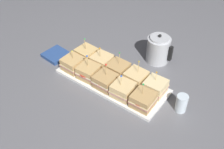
{
  "coord_description": "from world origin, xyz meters",
  "views": [
    {
      "loc": [
        0.74,
        -1.0,
        1.16
      ],
      "look_at": [
        0.0,
        0.0,
        0.06
      ],
      "focal_mm": 45.0,
      "sensor_mm": 36.0,
      "label": 1
    }
  ],
  "objects_px": {
    "sandwich_front_center": "(105,81)",
    "sandwich_front_far_right": "(143,100)",
    "napkin_stack": "(56,55)",
    "sandwich_front_far_left": "(73,64)",
    "sandwich_back_right": "(136,78)",
    "sandwich_back_center": "(118,69)",
    "sandwich_front_right": "(123,90)",
    "kettle_steel": "(158,49)",
    "sandwich_front_left": "(89,72)",
    "serving_platter": "(112,81)",
    "sandwich_back_left": "(102,61)",
    "sandwich_back_far_right": "(155,87)",
    "drinking_glass": "(181,103)",
    "sandwich_back_far_left": "(86,54)"
  },
  "relations": [
    {
      "from": "serving_platter",
      "to": "sandwich_front_far_left",
      "type": "height_order",
      "value": "sandwich_front_far_left"
    },
    {
      "from": "sandwich_back_left",
      "to": "sandwich_back_far_left",
      "type": "bearing_deg",
      "value": -179.78
    },
    {
      "from": "sandwich_front_far_left",
      "to": "sandwich_back_right",
      "type": "relative_size",
      "value": 0.86
    },
    {
      "from": "sandwich_front_right",
      "to": "sandwich_back_right",
      "type": "bearing_deg",
      "value": 88.11
    },
    {
      "from": "sandwich_front_far_right",
      "to": "sandwich_front_left",
      "type": "bearing_deg",
      "value": 179.37
    },
    {
      "from": "serving_platter",
      "to": "sandwich_front_left",
      "type": "xyz_separation_m",
      "value": [
        -0.13,
        -0.06,
        0.05
      ]
    },
    {
      "from": "serving_platter",
      "to": "sandwich_back_right",
      "type": "distance_m",
      "value": 0.15
    },
    {
      "from": "kettle_steel",
      "to": "sandwich_front_left",
      "type": "bearing_deg",
      "value": -120.5
    },
    {
      "from": "napkin_stack",
      "to": "sandwich_front_far_left",
      "type": "bearing_deg",
      "value": -12.17
    },
    {
      "from": "sandwich_front_right",
      "to": "sandwich_front_far_left",
      "type": "bearing_deg",
      "value": 179.32
    },
    {
      "from": "sandwich_front_far_right",
      "to": "sandwich_back_far_left",
      "type": "xyz_separation_m",
      "value": [
        -0.51,
        0.13,
        -0.0
      ]
    },
    {
      "from": "sandwich_front_left",
      "to": "sandwich_back_far_left",
      "type": "xyz_separation_m",
      "value": [
        -0.12,
        0.13,
        -0.0
      ]
    },
    {
      "from": "sandwich_front_left",
      "to": "sandwich_back_far_left",
      "type": "bearing_deg",
      "value": 134.88
    },
    {
      "from": "sandwich_front_right",
      "to": "napkin_stack",
      "type": "xyz_separation_m",
      "value": [
        -0.58,
        0.05,
        -0.05
      ]
    },
    {
      "from": "sandwich_front_right",
      "to": "drinking_glass",
      "type": "distance_m",
      "value": 0.32
    },
    {
      "from": "sandwich_back_center",
      "to": "sandwich_front_far_left",
      "type": "bearing_deg",
      "value": -154.59
    },
    {
      "from": "drinking_glass",
      "to": "serving_platter",
      "type": "bearing_deg",
      "value": -174.51
    },
    {
      "from": "sandwich_front_left",
      "to": "sandwich_front_center",
      "type": "distance_m",
      "value": 0.13
    },
    {
      "from": "kettle_steel",
      "to": "sandwich_back_right",
      "type": "bearing_deg",
      "value": -86.74
    },
    {
      "from": "sandwich_front_far_right",
      "to": "kettle_steel",
      "type": "height_order",
      "value": "kettle_steel"
    },
    {
      "from": "sandwich_back_right",
      "to": "sandwich_back_center",
      "type": "bearing_deg",
      "value": 179.98
    },
    {
      "from": "sandwich_back_far_left",
      "to": "napkin_stack",
      "type": "height_order",
      "value": "sandwich_back_far_left"
    },
    {
      "from": "kettle_steel",
      "to": "sandwich_back_center",
      "type": "bearing_deg",
      "value": -111.24
    },
    {
      "from": "sandwich_front_left",
      "to": "napkin_stack",
      "type": "relative_size",
      "value": 1.01
    },
    {
      "from": "sandwich_front_right",
      "to": "sandwich_back_center",
      "type": "height_order",
      "value": "sandwich_back_center"
    },
    {
      "from": "sandwich_back_far_right",
      "to": "drinking_glass",
      "type": "height_order",
      "value": "sandwich_back_far_right"
    },
    {
      "from": "sandwich_front_center",
      "to": "napkin_stack",
      "type": "height_order",
      "value": "sandwich_front_center"
    },
    {
      "from": "drinking_glass",
      "to": "napkin_stack",
      "type": "height_order",
      "value": "drinking_glass"
    },
    {
      "from": "serving_platter",
      "to": "sandwich_front_center",
      "type": "xyz_separation_m",
      "value": [
        0.0,
        -0.07,
        0.05
      ]
    },
    {
      "from": "serving_platter",
      "to": "kettle_steel",
      "type": "distance_m",
      "value": 0.37
    },
    {
      "from": "serving_platter",
      "to": "napkin_stack",
      "type": "relative_size",
      "value": 4.27
    },
    {
      "from": "sandwich_front_center",
      "to": "sandwich_back_center",
      "type": "bearing_deg",
      "value": 89.93
    },
    {
      "from": "sandwich_front_center",
      "to": "sandwich_front_far_right",
      "type": "height_order",
      "value": "sandwich_front_center"
    },
    {
      "from": "sandwich_back_right",
      "to": "napkin_stack",
      "type": "distance_m",
      "value": 0.59
    },
    {
      "from": "sandwich_back_right",
      "to": "sandwich_front_right",
      "type": "bearing_deg",
      "value": -91.89
    },
    {
      "from": "serving_platter",
      "to": "sandwich_back_left",
      "type": "distance_m",
      "value": 0.15
    },
    {
      "from": "sandwich_front_far_right",
      "to": "serving_platter",
      "type": "bearing_deg",
      "value": 165.63
    },
    {
      "from": "sandwich_front_center",
      "to": "sandwich_front_right",
      "type": "distance_m",
      "value": 0.12
    },
    {
      "from": "sandwich_back_center",
      "to": "drinking_glass",
      "type": "distance_m",
      "value": 0.43
    },
    {
      "from": "sandwich_front_center",
      "to": "napkin_stack",
      "type": "distance_m",
      "value": 0.46
    },
    {
      "from": "sandwich_front_far_left",
      "to": "napkin_stack",
      "type": "xyz_separation_m",
      "value": [
        -0.2,
        0.04,
        -0.05
      ]
    },
    {
      "from": "sandwich_back_center",
      "to": "drinking_glass",
      "type": "bearing_deg",
      "value": -2.68
    },
    {
      "from": "sandwich_front_right",
      "to": "sandwich_back_far_right",
      "type": "distance_m",
      "value": 0.18
    },
    {
      "from": "sandwich_front_center",
      "to": "sandwich_back_center",
      "type": "xyz_separation_m",
      "value": [
        0.0,
        0.13,
        -0.0
      ]
    },
    {
      "from": "sandwich_front_far_right",
      "to": "napkin_stack",
      "type": "xyz_separation_m",
      "value": [
        -0.71,
        0.05,
        -0.05
      ]
    },
    {
      "from": "sandwich_back_center",
      "to": "kettle_steel",
      "type": "relative_size",
      "value": 0.81
    },
    {
      "from": "napkin_stack",
      "to": "serving_platter",
      "type": "bearing_deg",
      "value": 2.35
    },
    {
      "from": "sandwich_front_left",
      "to": "sandwich_front_far_right",
      "type": "xyz_separation_m",
      "value": [
        0.38,
        -0.0,
        -0.0
      ]
    },
    {
      "from": "sandwich_front_center",
      "to": "sandwich_back_far_right",
      "type": "distance_m",
      "value": 0.29
    },
    {
      "from": "sandwich_front_far_left",
      "to": "sandwich_back_left",
      "type": "relative_size",
      "value": 0.94
    }
  ]
}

